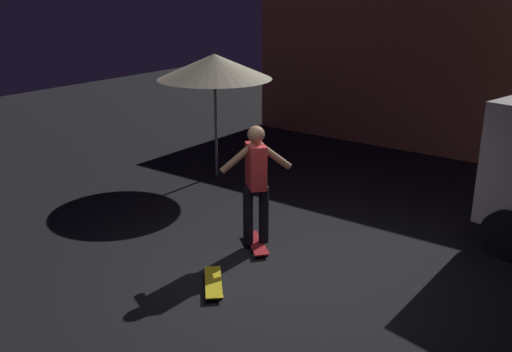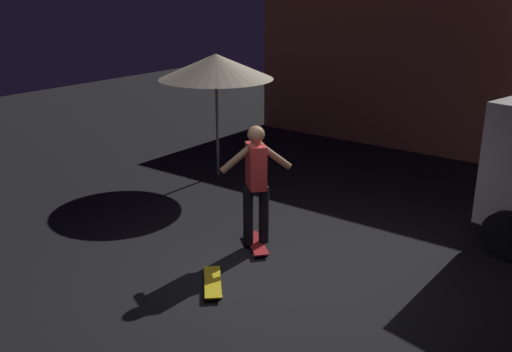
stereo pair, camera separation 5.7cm
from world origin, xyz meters
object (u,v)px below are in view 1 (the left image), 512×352
skateboard_spare (213,282)px  skater (256,177)px  skateboard_ridden (256,243)px  patio_umbrella (214,67)px

skateboard_spare → skater: 1.56m
skateboard_ridden → skater: size_ratio=0.43×
skateboard_spare → skater: skater is taller
patio_umbrella → skater: size_ratio=1.38×
patio_umbrella → skateboard_spare: (2.71, -3.27, -2.02)m
skateboard_ridden → skater: bearing=0.0°
skateboard_ridden → skateboard_spare: bearing=-78.9°
skateboard_ridden → skater: (0.00, 0.00, 0.98)m
skateboard_spare → skater: (-0.23, 1.19, 0.98)m
patio_umbrella → skateboard_ridden: 3.81m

